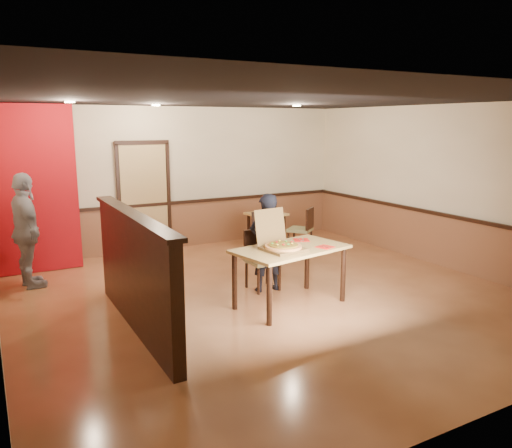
% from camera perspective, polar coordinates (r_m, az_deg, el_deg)
% --- Properties ---
extents(floor, '(7.00, 7.00, 0.00)m').
position_cam_1_polar(floor, '(7.34, 1.57, -8.29)').
color(floor, '#C67D4D').
rests_on(floor, ground).
extents(ceiling, '(7.00, 7.00, 0.00)m').
position_cam_1_polar(ceiling, '(6.91, 1.71, 14.12)').
color(ceiling, black).
rests_on(ceiling, wall_back).
extents(wall_back, '(7.00, 0.00, 7.00)m').
position_cam_1_polar(wall_back, '(10.14, -8.45, 5.22)').
color(wall_back, '#F3E7BE').
rests_on(wall_back, floor).
extents(wall_right, '(0.00, 7.00, 7.00)m').
position_cam_1_polar(wall_right, '(9.25, 20.75, 4.02)').
color(wall_right, '#F3E7BE').
rests_on(wall_right, floor).
extents(wainscot_back, '(7.00, 0.04, 0.90)m').
position_cam_1_polar(wainscot_back, '(10.25, -8.24, -0.08)').
color(wainscot_back, brown).
rests_on(wainscot_back, floor).
extents(chair_rail_back, '(7.00, 0.06, 0.06)m').
position_cam_1_polar(chair_rail_back, '(10.15, -8.27, 2.50)').
color(chair_rail_back, black).
rests_on(chair_rail_back, wall_back).
extents(wainscot_right, '(0.04, 7.00, 0.90)m').
position_cam_1_polar(wainscot_right, '(9.38, 20.22, -1.75)').
color(wainscot_right, brown).
rests_on(wainscot_right, floor).
extents(chair_rail_right, '(0.06, 7.00, 0.06)m').
position_cam_1_polar(chair_rail_right, '(9.28, 20.34, 1.07)').
color(chair_rail_right, black).
rests_on(chair_rail_right, wall_right).
extents(back_door, '(0.90, 0.06, 2.10)m').
position_cam_1_polar(back_door, '(9.90, -12.66, 2.87)').
color(back_door, tan).
rests_on(back_door, wall_back).
extents(booth_partition, '(0.20, 3.10, 1.44)m').
position_cam_1_polar(booth_partition, '(6.20, -13.67, -5.20)').
color(booth_partition, black).
rests_on(booth_partition, floor).
extents(red_accent_panel, '(1.60, 0.20, 2.78)m').
position_cam_1_polar(red_accent_panel, '(9.04, -24.81, 3.55)').
color(red_accent_panel, '#A90C13').
rests_on(red_accent_panel, floor).
extents(spot_a, '(0.14, 0.14, 0.02)m').
position_cam_1_polar(spot_a, '(7.85, -20.52, 12.95)').
color(spot_a, '#FFF7B2').
rests_on(spot_a, ceiling).
extents(spot_b, '(0.14, 0.14, 0.02)m').
position_cam_1_polar(spot_b, '(8.88, -11.37, 13.18)').
color(spot_b, '#FFF7B2').
rests_on(spot_b, ceiling).
extents(spot_c, '(0.14, 0.14, 0.02)m').
position_cam_1_polar(spot_c, '(8.92, 4.66, 13.35)').
color(spot_c, '#FFF7B2').
rests_on(spot_c, ceiling).
extents(main_table, '(1.67, 1.14, 0.82)m').
position_cam_1_polar(main_table, '(6.82, 3.95, -3.61)').
color(main_table, tan).
rests_on(main_table, floor).
extents(diner_chair, '(0.45, 0.45, 0.90)m').
position_cam_1_polar(diner_chair, '(7.57, 0.54, -3.77)').
color(diner_chair, olive).
rests_on(diner_chair, floor).
extents(side_chair_left, '(0.54, 0.54, 0.90)m').
position_cam_1_polar(side_chair_left, '(9.29, 0.57, -0.90)').
color(side_chair_left, olive).
rests_on(side_chair_left, floor).
extents(side_chair_right, '(0.60, 0.60, 0.87)m').
position_cam_1_polar(side_chair_right, '(9.79, 5.41, -0.41)').
color(side_chair_right, olive).
rests_on(side_chair_right, floor).
extents(side_table, '(0.75, 0.75, 0.71)m').
position_cam_1_polar(side_table, '(10.02, 1.17, 0.30)').
color(side_table, tan).
rests_on(side_table, floor).
extents(diner, '(0.56, 0.38, 1.48)m').
position_cam_1_polar(diner, '(7.40, 1.20, -2.16)').
color(diner, black).
rests_on(diner, floor).
extents(passerby, '(0.59, 1.09, 1.76)m').
position_cam_1_polar(passerby, '(8.27, -24.75, -0.74)').
color(passerby, '#98979F').
rests_on(passerby, floor).
extents(pizza_box, '(0.55, 0.63, 0.52)m').
position_cam_1_polar(pizza_box, '(6.66, 2.85, -2.39)').
color(pizza_box, brown).
rests_on(pizza_box, main_table).
extents(pizza, '(0.62, 0.62, 0.03)m').
position_cam_1_polar(pizza, '(6.62, 3.13, -2.59)').
color(pizza, '#D5924D').
rests_on(pizza, pizza_box).
extents(napkin_near, '(0.26, 0.26, 0.01)m').
position_cam_1_polar(napkin_near, '(6.86, 7.89, -2.61)').
color(napkin_near, red).
rests_on(napkin_near, main_table).
extents(napkin_far, '(0.29, 0.29, 0.01)m').
position_cam_1_polar(napkin_far, '(7.22, 5.20, -1.83)').
color(napkin_far, red).
rests_on(napkin_far, main_table).
extents(condiment, '(0.06, 0.06, 0.15)m').
position_cam_1_polar(condiment, '(9.93, 1.89, 1.63)').
color(condiment, '#8A5F19').
rests_on(condiment, side_table).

